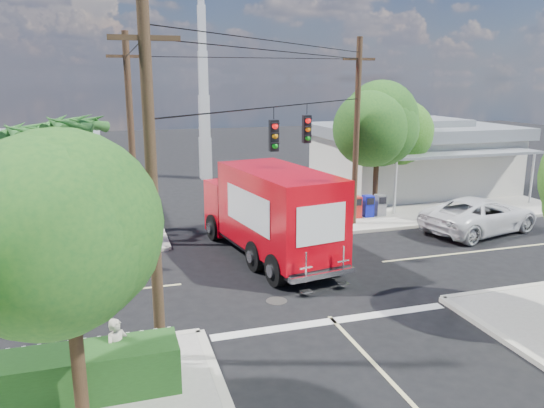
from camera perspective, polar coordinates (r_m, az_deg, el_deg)
name	(u,v)px	position (r m, az deg, el deg)	size (l,w,h in m)	color
ground	(288,272)	(20.14, 1.69, -7.36)	(120.00, 120.00, 0.00)	black
sidewalk_ne	(396,194)	(34.09, 13.20, 1.04)	(14.12, 14.12, 0.14)	gray
sidewalk_nw	(17,221)	(29.94, -25.77, -1.64)	(14.12, 14.12, 0.14)	gray
road_markings	(301,287)	(18.84, 3.15, -8.85)	(32.00, 32.00, 0.01)	beige
building_ne	(412,155)	(35.45, 14.79, 5.11)	(11.80, 10.20, 4.50)	silver
radio_tower	(204,100)	(38.42, -7.34, 11.02)	(0.80, 0.80, 17.00)	silver
tree_sw_front	(66,231)	(10.69, -21.27, -2.68)	(3.88, 3.78, 6.03)	#422D1C
tree_ne_front	(379,126)	(28.05, 11.40, 8.27)	(4.21, 4.14, 6.66)	#422D1C
tree_ne_back	(401,132)	(31.29, 13.66, 7.58)	(3.77, 3.66, 5.82)	#422D1C
palm_nw_front	(75,126)	(25.44, -20.40, 7.83)	(3.01, 3.08, 5.59)	#422D1C
palm_nw_back	(32,133)	(27.15, -24.42, 6.99)	(3.01, 3.08, 5.19)	#422D1C
utility_poles	(235,145)	(20.09, -4.01, 6.32)	(12.00, 10.68, 9.00)	#473321
picket_fence	(49,361)	(13.91, -22.88, -15.34)	(5.94, 0.06, 1.00)	silver
hedge_sw	(35,381)	(13.24, -24.11, -16.96)	(6.20, 1.20, 1.10)	#1D4217
vending_boxes	(368,206)	(27.88, 10.28, -0.21)	(1.90, 0.50, 1.10)	red
delivery_truck	(270,212)	(21.31, -0.23, -0.88)	(3.95, 8.87, 3.71)	black
parked_car	(480,215)	(26.91, 21.48, -1.10)	(2.78, 6.03, 1.68)	silver
pedestrian	(118,351)	(13.25, -16.24, -14.98)	(0.59, 0.39, 1.61)	#BEB2A3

